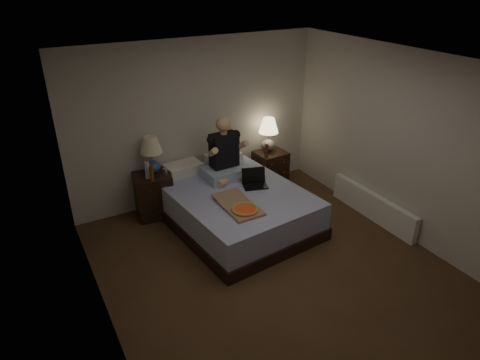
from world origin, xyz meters
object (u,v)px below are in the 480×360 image
soda_can (165,172)px  beer_bottle_left (152,174)px  lamp_left (152,155)px  beer_bottle_right (266,150)px  person (226,148)px  nightstand_right (270,169)px  laptop (255,179)px  water_bottle (147,170)px  lamp_right (268,135)px  radiator (373,206)px  pizza_box (245,210)px  bed (234,206)px  nightstand_left (154,195)px

soda_can → beer_bottle_left: 0.26m
lamp_left → beer_bottle_right: 1.83m
beer_bottle_left → person: 1.12m
nightstand_right → laptop: (-0.77, -0.80, 0.36)m
water_bottle → beer_bottle_right: size_ratio=1.09×
lamp_right → person: (-1.00, -0.41, 0.10)m
soda_can → radiator: size_ratio=0.06×
pizza_box → water_bottle: bearing=121.2°
lamp_right → pizza_box: 1.95m
soda_can → laptop: (1.07, -0.75, -0.05)m
lamp_right → beer_bottle_left: 2.09m
nightstand_right → laptop: laptop is taller
pizza_box → nightstand_right: bearing=46.1°
radiator → laptop: bearing=152.4°
lamp_right → soda_can: 1.86m
beer_bottle_left → pizza_box: 1.47m
beer_bottle_left → radiator: bearing=-27.2°
bed → lamp_right: bearing=30.9°
lamp_left → radiator: (2.75, -1.72, -0.75)m
nightstand_left → lamp_left: lamp_left is taller
water_bottle → laptop: water_bottle is taller
nightstand_right → nightstand_left: bearing=174.8°
lamp_left → beer_bottle_left: (-0.10, -0.26, -0.16)m
water_bottle → beer_bottle_right: (1.93, -0.10, -0.05)m
lamp_left → water_bottle: size_ratio=2.24×
lamp_right → person: bearing=-157.7°
nightstand_left → nightstand_right: 2.02m
water_bottle → beer_bottle_right: bearing=-2.9°
nightstand_right → beer_bottle_left: size_ratio=2.74×
lamp_right → laptop: bearing=-131.1°
lamp_right → soda_can: lamp_right is taller
water_bottle → radiator: size_ratio=0.16×
beer_bottle_left → nightstand_left: bearing=74.0°
soda_can → radiator: 3.10m
beer_bottle_left → laptop: bearing=-26.7°
nightstand_left → beer_bottle_left: 0.49m
radiator → water_bottle: bearing=151.3°
laptop → radiator: laptop is taller
person → radiator: size_ratio=0.58×
nightstand_left → beer_bottle_right: (1.85, -0.18, 0.41)m
soda_can → pizza_box: (0.58, -1.31, -0.13)m
nightstand_right → laptop: 1.17m
lamp_left → beer_bottle_left: size_ratio=2.43×
lamp_left → nightstand_right: bearing=-3.1°
water_bottle → lamp_left: bearing=48.7°
water_bottle → beer_bottle_left: size_ratio=1.09×
person → radiator: bearing=-38.7°
lamp_left → beer_bottle_right: size_ratio=2.43×
nightstand_left → laptop: laptop is taller
lamp_left → pizza_box: size_ratio=0.74×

